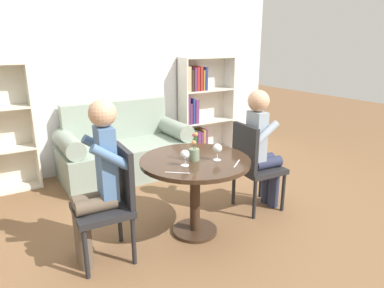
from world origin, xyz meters
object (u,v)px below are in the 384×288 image
person_left (97,180)px  wine_glass_left (185,155)px  couch (125,151)px  wine_glass_right (217,149)px  flower_vase (194,152)px  bookshelf_right (199,109)px  person_right (262,147)px  chair_right (254,163)px  chair_left (111,199)px

person_left → wine_glass_left: person_left is taller
couch → wine_glass_left: (-0.16, -1.77, 0.48)m
wine_glass_right → flower_vase: flower_vase is taller
bookshelf_right → wine_glass_left: bearing=-125.8°
flower_vase → couch: bearing=89.2°
wine_glass_right → person_right: bearing=15.2°
couch → chair_right: bearing=-65.2°
chair_left → person_right: person_right is taller
chair_right → flower_vase: size_ratio=3.69×
chair_left → flower_vase: flower_vase is taller
bookshelf_right → wine_glass_right: bookshelf_right is taller
person_left → person_right: (1.65, 0.01, -0.01)m
chair_right → person_left: size_ratio=0.71×
bookshelf_right → person_right: bookshelf_right is taller
wine_glass_right → bookshelf_right: bearing=60.5°
chair_right → person_left: 1.58m
person_right → wine_glass_left: 1.00m
flower_vase → chair_right: bearing=7.1°
chair_right → wine_glass_right: 0.70m
person_left → flower_vase: size_ratio=5.21×
bookshelf_right → chair_right: (-0.57, -1.86, -0.19)m
chair_left → couch: bearing=159.1°
couch → wine_glass_left: bearing=-95.1°
couch → chair_right: (0.74, -1.60, 0.18)m
chair_right → wine_glass_right: (-0.60, -0.20, 0.31)m
chair_right → wine_glass_right: chair_right is taller
person_right → wine_glass_left: size_ratio=9.22×
chair_left → chair_right: size_ratio=1.00×
chair_right → person_right: person_right is taller
chair_right → flower_vase: flower_vase is taller
couch → chair_right: 1.77m
wine_glass_right → flower_vase: size_ratio=0.59×
person_left → flower_vase: (0.80, -0.07, 0.10)m
bookshelf_right → person_right: bearing=-104.4°
wine_glass_left → flower_vase: bearing=28.9°
wine_glass_left → flower_vase: size_ratio=0.54×
couch → person_left: (-0.83, -1.62, 0.36)m
bookshelf_right → wine_glass_right: (-1.17, -2.06, 0.12)m
wine_glass_right → wine_glass_left: bearing=174.4°
person_left → wine_glass_left: size_ratio=9.57×
couch → bookshelf_right: bearing=11.5°
bookshelf_right → wine_glass_right: 2.37m
bookshelf_right → flower_vase: (-1.33, -1.96, 0.09)m
bookshelf_right → wine_glass_right: size_ratio=10.06×
person_right → chair_left: bearing=95.4°
couch → chair_left: couch is taller
chair_right → person_left: person_left is taller
person_right → flower_vase: (-0.85, -0.08, 0.11)m
couch → chair_right: couch is taller
person_right → person_left: bearing=95.0°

